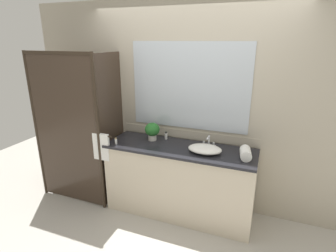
# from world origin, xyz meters

# --- Properties ---
(ground_plane) EXTENTS (8.00, 8.00, 0.00)m
(ground_plane) POSITION_xyz_m (0.00, 0.00, 0.00)
(ground_plane) COLOR #B7B2A8
(wall_back_with_mirror) EXTENTS (4.40, 0.06, 2.60)m
(wall_back_with_mirror) POSITION_xyz_m (0.00, 0.34, 1.31)
(wall_back_with_mirror) COLOR #B2A893
(wall_back_with_mirror) RESTS_ON ground_plane
(vanity_cabinet) EXTENTS (1.80, 0.58, 0.90)m
(vanity_cabinet) POSITION_xyz_m (0.00, 0.01, 0.45)
(vanity_cabinet) COLOR beige
(vanity_cabinet) RESTS_ON ground_plane
(shower_enclosure) EXTENTS (1.20, 0.59, 2.00)m
(shower_enclosure) POSITION_xyz_m (-1.27, -0.19, 1.02)
(shower_enclosure) COLOR #2D2319
(shower_enclosure) RESTS_ON ground_plane
(sink_basin) EXTENTS (0.39, 0.28, 0.08)m
(sink_basin) POSITION_xyz_m (0.31, -0.04, 0.94)
(sink_basin) COLOR white
(sink_basin) RESTS_ON vanity_cabinet
(faucet) EXTENTS (0.17, 0.13, 0.14)m
(faucet) POSITION_xyz_m (0.31, 0.15, 0.94)
(faucet) COLOR silver
(faucet) RESTS_ON vanity_cabinet
(potted_plant) EXTENTS (0.19, 0.19, 0.23)m
(potted_plant) POSITION_xyz_m (-0.40, 0.10, 1.03)
(potted_plant) COLOR beige
(potted_plant) RESTS_ON vanity_cabinet
(amenity_bottle_conditioner) EXTENTS (0.03, 0.03, 0.08)m
(amenity_bottle_conditioner) POSITION_xyz_m (-0.77, -0.18, 0.94)
(amenity_bottle_conditioner) COLOR white
(amenity_bottle_conditioner) RESTS_ON vanity_cabinet
(amenity_bottle_body_wash) EXTENTS (0.03, 0.03, 0.10)m
(amenity_bottle_body_wash) POSITION_xyz_m (-0.25, 0.20, 0.95)
(amenity_bottle_body_wash) COLOR white
(amenity_bottle_body_wash) RESTS_ON vanity_cabinet
(rolled_towel_near_edge) EXTENTS (0.15, 0.23, 0.12)m
(rolled_towel_near_edge) POSITION_xyz_m (0.76, -0.03, 0.96)
(rolled_towel_near_edge) COLOR white
(rolled_towel_near_edge) RESTS_ON vanity_cabinet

